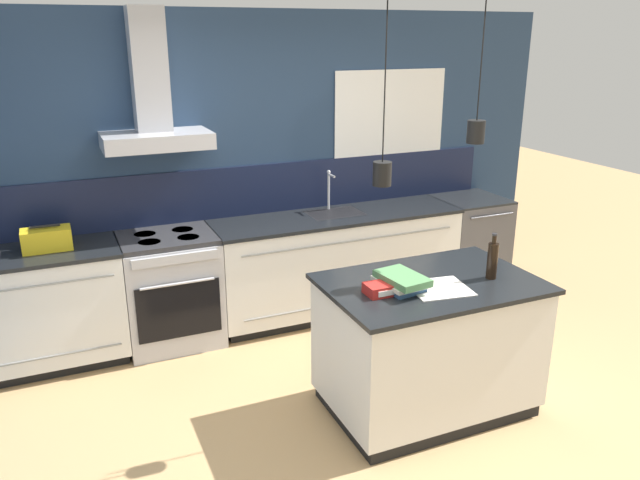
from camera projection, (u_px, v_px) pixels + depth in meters
name	position (u px, v px, depth m)	size (l,w,h in m)	color
ground_plane	(366.00, 426.00, 4.02)	(16.00, 16.00, 0.00)	tan
wall_back	(255.00, 163.00, 5.31)	(5.60, 2.04, 2.60)	navy
counter_run_left	(47.00, 308.00, 4.65)	(1.11, 0.64, 0.91)	black
counter_run_sink	(337.00, 263.00, 5.56)	(2.22, 0.64, 1.27)	black
oven_range	(171.00, 289.00, 5.00)	(0.74, 0.66, 0.91)	#B5B5BA
dishwasher	(467.00, 243.00, 6.10)	(0.62, 0.65, 0.91)	#4C4C51
kitchen_island	(428.00, 345.00, 4.10)	(1.36, 0.90, 0.91)	black
bottle_on_island	(492.00, 260.00, 3.97)	(0.07, 0.07, 0.30)	black
book_stack	(402.00, 282.00, 3.81)	(0.28, 0.36, 0.10)	#335684
red_supply_box	(381.00, 289.00, 3.76)	(0.19, 0.15, 0.07)	red
paper_pile	(439.00, 288.00, 3.84)	(0.40, 0.37, 0.01)	silver
yellow_toolbox	(47.00, 239.00, 4.51)	(0.34, 0.18, 0.19)	gold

